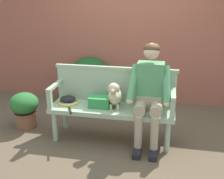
{
  "coord_description": "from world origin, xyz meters",
  "views": [
    {
      "loc": [
        0.71,
        -3.49,
        1.94
      ],
      "look_at": [
        0.0,
        0.0,
        0.72
      ],
      "focal_mm": 46.04,
      "sensor_mm": 36.0,
      "label": 1
    }
  ],
  "objects_px": {
    "sports_bag": "(100,102)",
    "potted_plant": "(24,108)",
    "dog_on_bench": "(115,95)",
    "baseball_glove": "(68,99)",
    "garden_bench": "(112,111)",
    "tennis_racket": "(69,103)",
    "person_seated": "(149,91)"
  },
  "relations": [
    {
      "from": "garden_bench",
      "to": "potted_plant",
      "type": "bearing_deg",
      "value": 175.61
    },
    {
      "from": "sports_bag",
      "to": "potted_plant",
      "type": "xyz_separation_m",
      "value": [
        -1.18,
        0.12,
        -0.24
      ]
    },
    {
      "from": "person_seated",
      "to": "dog_on_bench",
      "type": "bearing_deg",
      "value": -177.96
    },
    {
      "from": "sports_bag",
      "to": "potted_plant",
      "type": "bearing_deg",
      "value": 174.22
    },
    {
      "from": "tennis_racket",
      "to": "baseball_glove",
      "type": "height_order",
      "value": "baseball_glove"
    },
    {
      "from": "dog_on_bench",
      "to": "sports_bag",
      "type": "distance_m",
      "value": 0.24
    },
    {
      "from": "baseball_glove",
      "to": "person_seated",
      "type": "bearing_deg",
      "value": -13.77
    },
    {
      "from": "baseball_glove",
      "to": "sports_bag",
      "type": "xyz_separation_m",
      "value": [
        0.48,
        -0.08,
        0.03
      ]
    },
    {
      "from": "garden_bench",
      "to": "sports_bag",
      "type": "xyz_separation_m",
      "value": [
        -0.16,
        -0.02,
        0.13
      ]
    },
    {
      "from": "person_seated",
      "to": "potted_plant",
      "type": "height_order",
      "value": "person_seated"
    },
    {
      "from": "tennis_racket",
      "to": "sports_bag",
      "type": "height_order",
      "value": "sports_bag"
    },
    {
      "from": "dog_on_bench",
      "to": "potted_plant",
      "type": "distance_m",
      "value": 1.44
    },
    {
      "from": "dog_on_bench",
      "to": "baseball_glove",
      "type": "relative_size",
      "value": 1.74
    },
    {
      "from": "person_seated",
      "to": "baseball_glove",
      "type": "bearing_deg",
      "value": 175.83
    },
    {
      "from": "garden_bench",
      "to": "baseball_glove",
      "type": "distance_m",
      "value": 0.66
    },
    {
      "from": "tennis_racket",
      "to": "potted_plant",
      "type": "xyz_separation_m",
      "value": [
        -0.73,
        0.09,
        -0.18
      ]
    },
    {
      "from": "garden_bench",
      "to": "person_seated",
      "type": "height_order",
      "value": "person_seated"
    },
    {
      "from": "garden_bench",
      "to": "sports_bag",
      "type": "height_order",
      "value": "sports_bag"
    },
    {
      "from": "tennis_racket",
      "to": "potted_plant",
      "type": "bearing_deg",
      "value": 172.6
    },
    {
      "from": "dog_on_bench",
      "to": "garden_bench",
      "type": "bearing_deg",
      "value": 144.53
    },
    {
      "from": "garden_bench",
      "to": "tennis_racket",
      "type": "height_order",
      "value": "tennis_racket"
    },
    {
      "from": "garden_bench",
      "to": "dog_on_bench",
      "type": "xyz_separation_m",
      "value": [
        0.04,
        -0.03,
        0.25
      ]
    },
    {
      "from": "person_seated",
      "to": "sports_bag",
      "type": "bearing_deg",
      "value": -179.95
    },
    {
      "from": "garden_bench",
      "to": "baseball_glove",
      "type": "relative_size",
      "value": 7.55
    },
    {
      "from": "garden_bench",
      "to": "baseball_glove",
      "type": "xyz_separation_m",
      "value": [
        -0.64,
        0.07,
        0.11
      ]
    },
    {
      "from": "dog_on_bench",
      "to": "tennis_racket",
      "type": "relative_size",
      "value": 0.66
    },
    {
      "from": "person_seated",
      "to": "baseball_glove",
      "type": "relative_size",
      "value": 6.11
    },
    {
      "from": "sports_bag",
      "to": "person_seated",
      "type": "bearing_deg",
      "value": 0.05
    },
    {
      "from": "person_seated",
      "to": "dog_on_bench",
      "type": "distance_m",
      "value": 0.45
    },
    {
      "from": "baseball_glove",
      "to": "sports_bag",
      "type": "relative_size",
      "value": 0.79
    },
    {
      "from": "person_seated",
      "to": "dog_on_bench",
      "type": "relative_size",
      "value": 3.51
    },
    {
      "from": "tennis_racket",
      "to": "sports_bag",
      "type": "bearing_deg",
      "value": -3.13
    }
  ]
}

